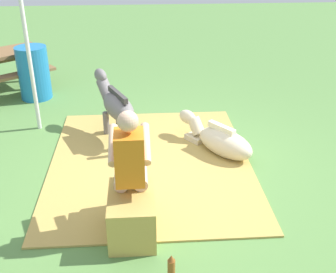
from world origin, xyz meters
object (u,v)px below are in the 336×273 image
Objects in this scene: tent_pole_right at (28,50)px; picnic_bench at (1,61)px; person_seated at (130,163)px; pony_standing at (116,105)px; water_barrel at (34,73)px; pony_lying at (220,140)px; hay_bale at (132,215)px; soda_bottle at (171,268)px.

tent_pole_right is 1.24× the size of picnic_bench.
pony_standing is at bearing 6.58° from person_seated.
person_seated is at bearing -149.66° from picnic_bench.
tent_pole_right is at bearing 70.34° from pony_standing.
picnic_bench is at bearing 59.91° from water_barrel.
pony_lying is at bearing -109.90° from pony_standing.
hay_bale is at bearing -173.89° from pony_standing.
person_seated is at bearing -149.11° from tent_pole_right.
water_barrel reaches higher than soda_bottle.
picnic_bench is (4.92, 2.75, 0.44)m from soda_bottle.
pony_lying is (1.64, -1.19, -0.05)m from hay_bale.
pony_standing reaches higher than soda_bottle.
water_barrel reaches higher than picnic_bench.
soda_bottle is (-0.83, -0.35, -0.61)m from person_seated.
pony_lying is 4.28× the size of soda_bottle.
pony_standing is (2.16, 0.23, 0.30)m from hay_bale.
pony_standing is 1.47m from tent_pole_right.
pony_lying is 3.71m from water_barrel.
pony_standing is at bearing -134.15° from picnic_bench.
picnic_bench reaches higher than hay_bale.
tent_pole_right is 2.02m from picnic_bench.
soda_bottle is at bearing -150.85° from picnic_bench.
tent_pole_right is at bearing 29.28° from hay_bale.
tent_pole_right is (2.43, 1.45, 0.48)m from person_seated.
pony_lying is 0.62× the size of picnic_bench.
person_seated is 0.68× the size of picnic_bench.
pony_lying is (1.48, -1.19, -0.56)m from person_seated.
hay_bale is at bearing -179.57° from person_seated.
person_seated is 0.55× the size of tent_pole_right.
soda_bottle is 0.12× the size of tent_pole_right.
water_barrel is 0.47× the size of picnic_bench.
pony_standing is at bearing 70.10° from pony_lying.
picnic_bench is at bearing 53.87° from pony_lying.
hay_bale reaches higher than pony_lying.
hay_bale is 0.35× the size of picnic_bench.
hay_bale is at bearing -155.73° from water_barrel.
hay_bale is at bearing -150.62° from picnic_bench.
water_barrel is at bearing 24.27° from hay_bale.
pony_lying is at bearing -35.86° from hay_bale.
soda_bottle is at bearing -155.22° from water_barrel.
soda_bottle is at bearing -152.33° from hay_bale.
water_barrel is 0.75m from picnic_bench.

